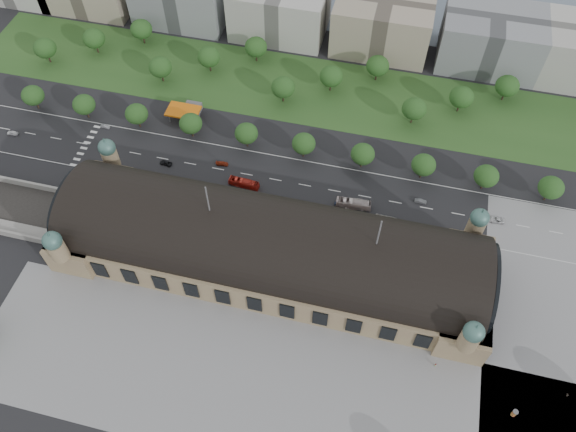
% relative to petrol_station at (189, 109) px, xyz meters
% --- Properties ---
extents(ground, '(900.00, 900.00, 0.00)m').
position_rel_petrol_station_xyz_m(ground, '(53.91, -65.28, -2.95)').
color(ground, black).
rests_on(ground, ground).
extents(station, '(150.00, 48.40, 44.30)m').
position_rel_petrol_station_xyz_m(station, '(53.91, -65.28, 7.33)').
color(station, '#94835C').
rests_on(station, ground).
extents(plaza_south, '(190.00, 48.00, 0.12)m').
position_rel_petrol_station_xyz_m(plaza_south, '(63.91, -109.28, -2.95)').
color(plaza_south, gray).
rests_on(plaza_south, ground).
extents(plaza_east, '(56.00, 100.00, 0.12)m').
position_rel_petrol_station_xyz_m(plaza_east, '(156.91, -65.28, -2.95)').
color(plaza_east, gray).
rests_on(plaza_east, ground).
extents(road_slab, '(260.00, 26.00, 0.10)m').
position_rel_petrol_station_xyz_m(road_slab, '(33.91, -27.28, -2.95)').
color(road_slab, black).
rests_on(road_slab, ground).
extents(grass_belt, '(300.00, 45.00, 0.10)m').
position_rel_petrol_station_xyz_m(grass_belt, '(38.91, 27.72, -2.95)').
color(grass_belt, '#2A5120').
rests_on(grass_belt, ground).
extents(petrol_station, '(14.00, 13.00, 5.05)m').
position_rel_petrol_station_xyz_m(petrol_station, '(0.00, 0.00, 0.00)').
color(petrol_station, orange).
rests_on(petrol_station, ground).
extents(office_3, '(45.00, 32.00, 24.00)m').
position_rel_petrol_station_xyz_m(office_3, '(23.91, 67.72, 9.05)').
color(office_3, '#B8B5AE').
rests_on(office_3, ground).
extents(office_4, '(45.00, 32.00, 24.00)m').
position_rel_petrol_station_xyz_m(office_4, '(73.91, 67.72, 9.05)').
color(office_4, tan).
rests_on(office_4, ground).
extents(office_5, '(45.00, 32.00, 24.00)m').
position_rel_petrol_station_xyz_m(office_5, '(123.91, 67.72, 9.05)').
color(office_5, gray).
rests_on(office_5, ground).
extents(tree_row_0, '(9.60, 9.60, 11.52)m').
position_rel_petrol_station_xyz_m(tree_row_0, '(-66.09, -12.28, 4.48)').
color(tree_row_0, '#2D2116').
rests_on(tree_row_0, ground).
extents(tree_row_1, '(9.60, 9.60, 11.52)m').
position_rel_petrol_station_xyz_m(tree_row_1, '(-42.09, -12.28, 4.48)').
color(tree_row_1, '#2D2116').
rests_on(tree_row_1, ground).
extents(tree_row_2, '(9.60, 9.60, 11.52)m').
position_rel_petrol_station_xyz_m(tree_row_2, '(-18.09, -12.28, 4.48)').
color(tree_row_2, '#2D2116').
rests_on(tree_row_2, ground).
extents(tree_row_3, '(9.60, 9.60, 11.52)m').
position_rel_petrol_station_xyz_m(tree_row_3, '(5.91, -12.28, 4.48)').
color(tree_row_3, '#2D2116').
rests_on(tree_row_3, ground).
extents(tree_row_4, '(9.60, 9.60, 11.52)m').
position_rel_petrol_station_xyz_m(tree_row_4, '(29.91, -12.28, 4.48)').
color(tree_row_4, '#2D2116').
rests_on(tree_row_4, ground).
extents(tree_row_5, '(9.60, 9.60, 11.52)m').
position_rel_petrol_station_xyz_m(tree_row_5, '(53.91, -12.28, 4.48)').
color(tree_row_5, '#2D2116').
rests_on(tree_row_5, ground).
extents(tree_row_6, '(9.60, 9.60, 11.52)m').
position_rel_petrol_station_xyz_m(tree_row_6, '(77.91, -12.28, 4.48)').
color(tree_row_6, '#2D2116').
rests_on(tree_row_6, ground).
extents(tree_row_7, '(9.60, 9.60, 11.52)m').
position_rel_petrol_station_xyz_m(tree_row_7, '(101.91, -12.28, 4.48)').
color(tree_row_7, '#2D2116').
rests_on(tree_row_7, ground).
extents(tree_row_8, '(9.60, 9.60, 11.52)m').
position_rel_petrol_station_xyz_m(tree_row_8, '(125.91, -12.28, 4.48)').
color(tree_row_8, '#2D2116').
rests_on(tree_row_8, ground).
extents(tree_row_9, '(9.60, 9.60, 11.52)m').
position_rel_petrol_station_xyz_m(tree_row_9, '(149.91, -12.28, 4.48)').
color(tree_row_9, '#2D2116').
rests_on(tree_row_9, ground).
extents(tree_belt_0, '(10.40, 10.40, 12.48)m').
position_rel_petrol_station_xyz_m(tree_belt_0, '(-76.09, 17.72, 5.10)').
color(tree_belt_0, '#2D2116').
rests_on(tree_belt_0, ground).
extents(tree_belt_1, '(10.40, 10.40, 12.48)m').
position_rel_petrol_station_xyz_m(tree_belt_1, '(-57.09, 29.72, 5.10)').
color(tree_belt_1, '#2D2116').
rests_on(tree_belt_1, ground).
extents(tree_belt_2, '(10.40, 10.40, 12.48)m').
position_rel_petrol_station_xyz_m(tree_belt_2, '(-38.09, 41.72, 5.10)').
color(tree_belt_2, '#2D2116').
rests_on(tree_belt_2, ground).
extents(tree_belt_3, '(10.40, 10.40, 12.48)m').
position_rel_petrol_station_xyz_m(tree_belt_3, '(-19.09, 17.72, 5.10)').
color(tree_belt_3, '#2D2116').
rests_on(tree_belt_3, ground).
extents(tree_belt_4, '(10.40, 10.40, 12.48)m').
position_rel_petrol_station_xyz_m(tree_belt_4, '(-0.09, 29.72, 5.10)').
color(tree_belt_4, '#2D2116').
rests_on(tree_belt_4, ground).
extents(tree_belt_5, '(10.40, 10.40, 12.48)m').
position_rel_petrol_station_xyz_m(tree_belt_5, '(18.91, 41.72, 5.10)').
color(tree_belt_5, '#2D2116').
rests_on(tree_belt_5, ground).
extents(tree_belt_6, '(10.40, 10.40, 12.48)m').
position_rel_petrol_station_xyz_m(tree_belt_6, '(37.91, 17.72, 5.10)').
color(tree_belt_6, '#2D2116').
rests_on(tree_belt_6, ground).
extents(tree_belt_7, '(10.40, 10.40, 12.48)m').
position_rel_petrol_station_xyz_m(tree_belt_7, '(56.91, 29.72, 5.10)').
color(tree_belt_7, '#2D2116').
rests_on(tree_belt_7, ground).
extents(tree_belt_8, '(10.40, 10.40, 12.48)m').
position_rel_petrol_station_xyz_m(tree_belt_8, '(75.91, 41.72, 5.10)').
color(tree_belt_8, '#2D2116').
rests_on(tree_belt_8, ground).
extents(tree_belt_9, '(10.40, 10.40, 12.48)m').
position_rel_petrol_station_xyz_m(tree_belt_9, '(94.91, 17.72, 5.10)').
color(tree_belt_9, '#2D2116').
rests_on(tree_belt_9, ground).
extents(tree_belt_10, '(10.40, 10.40, 12.48)m').
position_rel_petrol_station_xyz_m(tree_belt_10, '(113.91, 29.72, 5.10)').
color(tree_belt_10, '#2D2116').
rests_on(tree_belt_10, ground).
extents(tree_belt_11, '(10.40, 10.40, 12.48)m').
position_rel_petrol_station_xyz_m(tree_belt_11, '(132.91, 41.72, 5.10)').
color(tree_belt_11, '#2D2116').
rests_on(tree_belt_11, ground).
extents(traffic_car_0, '(4.82, 1.99, 1.63)m').
position_rel_petrol_station_xyz_m(traffic_car_0, '(-68.95, -29.36, -2.13)').
color(traffic_car_0, silver).
rests_on(traffic_car_0, ground).
extents(traffic_car_1, '(4.18, 1.78, 1.34)m').
position_rel_petrol_station_xyz_m(traffic_car_1, '(-32.37, -16.31, -2.28)').
color(traffic_car_1, gray).
rests_on(traffic_car_1, ground).
extents(traffic_car_2, '(5.30, 2.83, 1.41)m').
position_rel_petrol_station_xyz_m(traffic_car_2, '(0.43, -29.86, -2.24)').
color(traffic_car_2, black).
rests_on(traffic_car_2, ground).
extents(traffic_car_3, '(5.19, 2.60, 1.45)m').
position_rel_petrol_station_xyz_m(traffic_car_3, '(22.83, -24.71, -2.23)').
color(traffic_car_3, maroon).
rests_on(traffic_car_3, ground).
extents(traffic_car_4, '(4.74, 2.41, 1.54)m').
position_rel_petrol_station_xyz_m(traffic_car_4, '(73.31, -33.56, -2.18)').
color(traffic_car_4, '#1A284A').
rests_on(traffic_car_4, ground).
extents(traffic_car_5, '(4.64, 1.73, 1.52)m').
position_rel_petrol_station_xyz_m(traffic_car_5, '(103.28, -25.10, -2.19)').
color(traffic_car_5, '#5A5C62').
rests_on(traffic_car_5, ground).
extents(traffic_car_6, '(5.97, 3.09, 1.61)m').
position_rel_petrol_station_xyz_m(traffic_car_6, '(132.07, -27.27, -2.15)').
color(traffic_car_6, silver).
rests_on(traffic_car_6, ground).
extents(parked_car_0, '(4.10, 2.90, 1.28)m').
position_rel_petrol_station_xyz_m(parked_car_0, '(-15.12, -42.31, -2.31)').
color(parked_car_0, black).
rests_on(parked_car_0, ground).
extents(parked_car_1, '(5.41, 4.39, 1.37)m').
position_rel_petrol_station_xyz_m(parked_car_1, '(-0.44, -40.28, -2.27)').
color(parked_car_1, maroon).
rests_on(parked_car_1, ground).
extents(parked_car_2, '(4.77, 4.22, 1.32)m').
position_rel_petrol_station_xyz_m(parked_car_2, '(4.07, -40.28, -2.29)').
color(parked_car_2, '#171A41').
rests_on(parked_car_2, ground).
extents(parked_car_3, '(4.36, 3.16, 1.38)m').
position_rel_petrol_station_xyz_m(parked_car_3, '(-8.30, -40.28, -2.26)').
color(parked_car_3, '#515458').
rests_on(parked_car_3, ground).
extents(parked_car_4, '(4.47, 3.85, 1.45)m').
position_rel_petrol_station_xyz_m(parked_car_4, '(17.14, -40.28, -2.22)').
color(parked_car_4, silver).
rests_on(parked_car_4, ground).
extents(parked_car_5, '(5.11, 3.81, 1.29)m').
position_rel_petrol_station_xyz_m(parked_car_5, '(33.10, -43.19, -2.30)').
color(parked_car_5, gray).
rests_on(parked_car_5, ground).
extents(parked_car_6, '(5.56, 4.04, 1.50)m').
position_rel_petrol_station_xyz_m(parked_car_6, '(35.91, -40.28, -2.20)').
color(parked_car_6, black).
rests_on(parked_car_6, ground).
extents(bus_west, '(12.45, 3.68, 3.42)m').
position_rel_petrol_station_xyz_m(bus_west, '(34.60, -33.28, -1.24)').
color(bus_west, red).
rests_on(bus_west, ground).
extents(bus_mid, '(13.73, 4.04, 3.77)m').
position_rel_petrol_station_xyz_m(bus_mid, '(78.31, -33.28, -1.06)').
color(bus_mid, silver).
rests_on(bus_mid, ground).
extents(bus_east, '(10.90, 3.05, 3.00)m').
position_rel_petrol_station_xyz_m(bus_east, '(92.52, -37.89, -1.45)').
color(bus_east, '#BDB7AF').
rests_on(bus_east, ground).
extents(advertising_column, '(1.64, 1.64, 3.12)m').
position_rel_petrol_station_xyz_m(advertising_column, '(138.69, -99.75, -1.33)').
color(advertising_column, '#B32C3C').
rests_on(advertising_column, ground).
extents(pedestrian_0, '(0.84, 0.54, 1.63)m').
position_rel_petrol_station_xyz_m(pedestrian_0, '(114.47, -89.85, -2.13)').
color(pedestrian_0, gray).
rests_on(pedestrian_0, ground).
extents(pedestrian_2, '(0.83, 1.04, 1.86)m').
position_rel_petrol_station_xyz_m(pedestrian_2, '(154.84, -89.86, -2.02)').
color(pedestrian_2, gray).
rests_on(pedestrian_2, ground).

